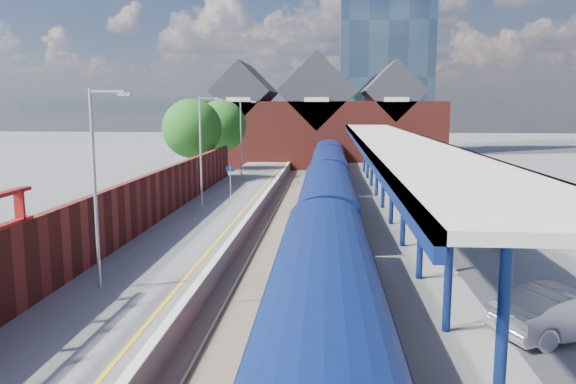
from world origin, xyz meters
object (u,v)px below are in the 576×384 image
object	(u,v)px
train	(328,182)
parked_car_silver	(567,312)
parked_car_blue	(457,220)
platform_sign	(230,178)
lamp_post_d	(242,133)
lamp_post_b	(98,177)
parked_car_dark	(456,213)
lamp_post_c	(203,145)

from	to	relation	value
train	parked_car_silver	bearing A→B (deg)	-74.29
parked_car_blue	platform_sign	bearing A→B (deg)	67.73
lamp_post_d	platform_sign	size ratio (longest dim) A/B	2.80
lamp_post_b	platform_sign	world-z (taller)	lamp_post_b
platform_sign	parked_car_dark	xyz separation A→B (m)	(13.50, -5.92, -1.05)
lamp_post_b	parked_car_blue	distance (m)	18.33
lamp_post_c	parked_car_blue	world-z (taller)	lamp_post_c
train	lamp_post_c	bearing A→B (deg)	-147.78
train	platform_sign	bearing A→B (deg)	-155.57
train	lamp_post_c	xyz separation A→B (m)	(-7.86, -4.95, 2.87)
train	parked_car_dark	bearing A→B (deg)	-51.71
lamp_post_b	lamp_post_d	size ratio (longest dim) A/B	1.00
lamp_post_d	parked_car_silver	bearing A→B (deg)	-67.39
parked_car_dark	train	bearing A→B (deg)	52.34
train	platform_sign	size ratio (longest dim) A/B	26.37
lamp_post_d	parked_car_blue	size ratio (longest dim) A/B	1.73
platform_sign	parked_car_dark	world-z (taller)	platform_sign
parked_car_silver	parked_car_blue	xyz separation A→B (m)	(-0.02, 13.68, -0.15)
lamp_post_d	platform_sign	xyz separation A→B (m)	(1.36, -14.00, -2.30)
lamp_post_b	parked_car_dark	distance (m)	19.44
platform_sign	parked_car_dark	bearing A→B (deg)	-23.69
train	lamp_post_d	xyz separation A→B (m)	(-7.86, 11.05, 2.87)
lamp_post_d	platform_sign	world-z (taller)	lamp_post_d
platform_sign	parked_car_silver	size ratio (longest dim) A/B	0.58
lamp_post_b	lamp_post_c	size ratio (longest dim) A/B	1.00
lamp_post_b	lamp_post_c	world-z (taller)	same
lamp_post_d	platform_sign	bearing A→B (deg)	-84.44
platform_sign	parked_car_dark	size ratio (longest dim) A/B	0.57
lamp_post_c	platform_sign	size ratio (longest dim) A/B	2.80
train	lamp_post_c	world-z (taller)	lamp_post_c
parked_car_silver	parked_car_blue	bearing A→B (deg)	-23.44
lamp_post_c	parked_car_silver	bearing A→B (deg)	-52.61
train	lamp_post_c	distance (m)	9.72
parked_car_dark	parked_car_silver	bearing A→B (deg)	-166.80
lamp_post_c	parked_car_dark	world-z (taller)	lamp_post_c
parked_car_silver	parked_car_blue	distance (m)	13.68
parked_car_dark	lamp_post_c	bearing A→B (deg)	89.26
parked_car_silver	parked_car_blue	world-z (taller)	parked_car_silver
parked_car_silver	lamp_post_b	bearing A→B (deg)	54.31
train	lamp_post_b	size ratio (longest dim) A/B	9.42
platform_sign	parked_car_dark	distance (m)	14.78
lamp_post_b	parked_car_silver	distance (m)	15.33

